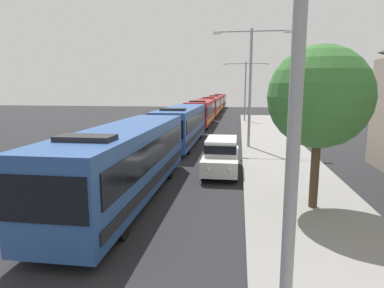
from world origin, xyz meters
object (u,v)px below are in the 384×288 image
Objects in this scene: bus_rear at (216,103)px; roadside_tree at (319,97)px; bus_lead at (127,159)px; streetlamp_mid at (250,77)px; streetlamp_near at (297,77)px; streetlamp_far at (245,85)px; bus_tail_end at (220,100)px; bus_fourth_in_line at (210,106)px; white_suv at (221,154)px; bus_middle at (201,112)px; bus_second_in_line at (182,124)px.

roadside_tree is at bearing -82.00° from bus_rear.
bus_lead is 1.37× the size of streetlamp_mid.
streetlamp_far is (0.00, 41.28, 0.24)m from streetlamp_near.
bus_lead is 2.00× the size of roadside_tree.
bus_rear and bus_tail_end have the same top height.
streetlamp_near is (5.40, -74.13, 3.10)m from bus_tail_end.
bus_lead and bus_fourth_in_line have the same top height.
bus_tail_end reaches higher than white_suv.
bus_rear is at bearing 98.00° from roadside_tree.
streetlamp_mid reaches higher than bus_tail_end.
bus_tail_end is at bearing 90.00° from bus_middle.
roadside_tree is at bearing -83.58° from bus_tail_end.
bus_middle and bus_rear have the same top height.
streetlamp_far is (-0.00, 20.64, -0.44)m from streetlamp_mid.
bus_middle and bus_tail_end have the same top height.
bus_rear is 1.42× the size of streetlamp_far.
bus_middle is 36.05m from streetlamp_near.
white_suv is at bearing 97.47° from streetlamp_near.
streetlamp_mid is (0.00, 20.64, 0.67)m from streetlamp_near.
bus_fourth_in_line is 1.36× the size of streetlamp_far.
streetlamp_far reaches higher than bus_tail_end.
bus_middle is 1.49× the size of streetlamp_far.
bus_lead is 1.07× the size of bus_rear.
bus_middle is at bearing 105.03° from roadside_tree.
bus_tail_end is at bearing 90.00° from bus_rear.
bus_lead is at bearing 177.12° from roadside_tree.
streetlamp_mid is (5.40, -0.99, 3.77)m from bus_second_in_line.
streetlamp_far is at bearing 93.54° from roadside_tree.
streetlamp_far reaches higher than bus_second_in_line.
streetlamp_mid is 13.18m from roadside_tree.
bus_lead is 13.58m from bus_second_in_line.
streetlamp_mid is at bearing 66.79° from bus_lead.
bus_rear is at bearing 105.42° from streetlamp_far.
bus_middle is 22.85m from white_suv.
bus_second_in_line is (0.00, 13.58, 0.00)m from bus_lead.
bus_rear is at bearing 94.42° from white_suv.
bus_lead and bus_rear have the same top height.
bus_fourth_in_line is (-0.00, 13.08, -0.00)m from bus_middle.
bus_rear is 13.28m from bus_tail_end.
white_suv is (3.70, -35.63, -0.66)m from bus_fourth_in_line.
streetlamp_far is at bearing -74.58° from bus_rear.
bus_second_in_line is 1.08× the size of bus_rear.
bus_tail_end is 2.44× the size of white_suv.
streetlamp_far reaches higher than bus_fourth_in_line.
bus_lead and bus_second_in_line have the same top height.
bus_second_in_line is 2.02× the size of roadside_tree.
streetlamp_far reaches higher than bus_middle.
roadside_tree reaches higher than bus_second_in_line.
bus_lead is at bearing -90.00° from bus_fourth_in_line.
bus_rear is at bearing 90.00° from bus_lead.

